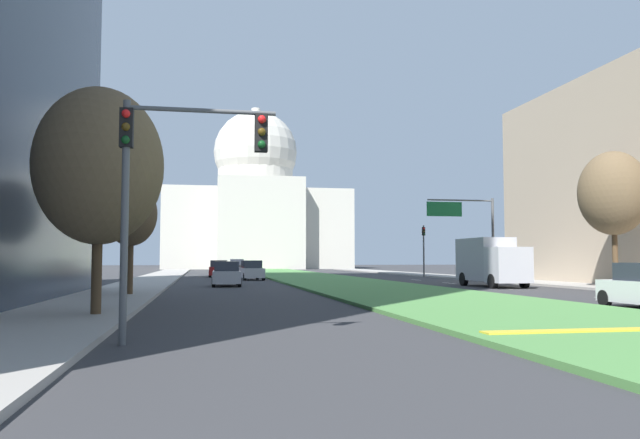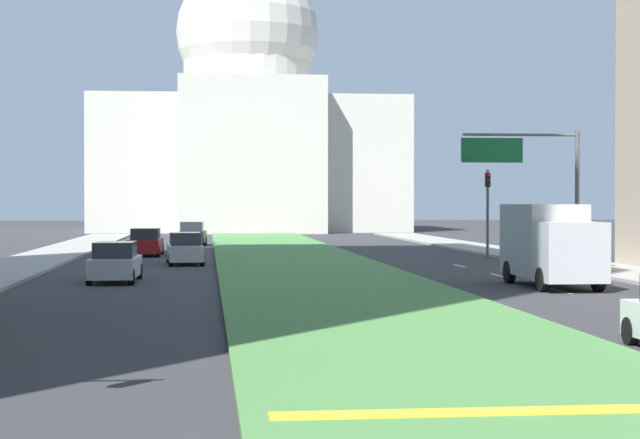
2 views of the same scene
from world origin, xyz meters
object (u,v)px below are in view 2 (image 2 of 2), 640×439
Objects in this scene: sedan_midblock at (115,263)px; box_truck_delivery at (550,243)px; sedan_far_horizon at (146,243)px; sedan_very_far at (192,235)px; capitol_building at (248,127)px; sedan_distant at (185,249)px; traffic_light_far_right at (488,202)px; overhead_guide_sign at (534,172)px.

box_truck_delivery reaches higher than sedan_midblock.
sedan_midblock is at bearing -90.02° from sedan_far_horizon.
sedan_far_horizon is at bearing 123.21° from box_truck_delivery.
sedan_very_far is at bearing 109.35° from box_truck_delivery.
capitol_building is 8.25× the size of sedan_very_far.
capitol_building is at bearing 85.02° from sedan_distant.
capitol_building is 64.79m from traffic_light_far_right.
overhead_guide_sign is at bearing -32.38° from sedan_distant.
capitol_building is 45.17m from sedan_very_far.
sedan_midblock is at bearing 165.94° from box_truck_delivery.
traffic_light_far_right is at bearing 39.86° from sedan_midblock.
capitol_building reaches higher than traffic_light_far_right.
capitol_building is 78.79m from overhead_guide_sign.
sedan_very_far is (-15.70, 34.45, -3.80)m from overhead_guide_sign.
traffic_light_far_right is at bearing -79.53° from capitol_building.
sedan_distant is at bearing 147.62° from overhead_guide_sign.
box_truck_delivery is at bearing -84.24° from capitol_building.
capitol_building is 6.75× the size of traffic_light_far_right.
sedan_far_horizon is at bearing 133.18° from overhead_guide_sign.
traffic_light_far_right is 26.52m from sedan_very_far.
sedan_distant is 21.83m from box_truck_delivery.
box_truck_delivery is at bearing -56.79° from sedan_far_horizon.
sedan_midblock is 0.97× the size of sedan_far_horizon.
box_truck_delivery is (16.98, -25.94, 0.88)m from sedan_far_horizon.
sedan_distant is (2.59, 12.13, 0.02)m from sedan_midblock.
overhead_guide_sign reaches higher than sedan_distant.
capitol_building is 7.78× the size of sedan_distant.
capitol_building reaches higher than sedan_midblock.
overhead_guide_sign is at bearing -46.82° from sedan_far_horizon.
sedan_distant is 9.89m from sedan_far_horizon.
traffic_light_far_right is (11.66, -63.14, -8.70)m from capitol_building.
sedan_distant is (-15.75, 9.99, -3.85)m from overhead_guide_sign.
traffic_light_far_right is 0.80× the size of overhead_guide_sign.
box_truck_delivery is (16.99, -4.26, 0.90)m from sedan_midblock.
box_truck_delivery is (14.34, -40.85, 0.83)m from sedan_very_far.
overhead_guide_sign is 1.38× the size of sedan_far_horizon.
capitol_building is at bearing 95.76° from box_truck_delivery.
capitol_building is 81.20m from sedan_midblock.
sedan_very_far is (-5.85, -43.37, -11.17)m from capitol_building.
box_truck_delivery is (14.40, -16.39, 0.88)m from sedan_distant.
traffic_light_far_right reaches higher than box_truck_delivery.
capitol_building is 7.65× the size of sedan_midblock.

